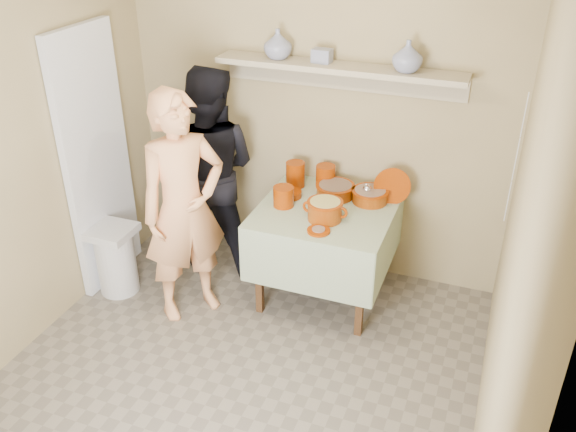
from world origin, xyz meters
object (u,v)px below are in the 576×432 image
at_px(cazuela_rice, 325,209).
at_px(trash_bin, 116,259).
at_px(person_cook, 184,209).
at_px(person_helper, 208,172).
at_px(serving_table, 326,222).

xyz_separation_m(cazuela_rice, trash_bin, (-1.57, -0.35, -0.56)).
bearing_deg(trash_bin, cazuela_rice, 12.76).
distance_m(person_cook, person_helper, 0.64).
bearing_deg(cazuela_rice, person_cook, -158.70).
bearing_deg(cazuela_rice, trash_bin, -167.24).
xyz_separation_m(person_helper, cazuela_rice, (1.05, -0.27, 0.00)).
height_order(person_cook, trash_bin, person_cook).
xyz_separation_m(person_cook, person_helper, (-0.13, 0.63, -0.01)).
distance_m(person_helper, cazuela_rice, 1.08).
distance_m(person_helper, serving_table, 1.03).
relative_size(person_helper, cazuela_rice, 5.11).
bearing_deg(trash_bin, person_helper, 50.27).
bearing_deg(person_helper, trash_bin, 37.63).
bearing_deg(person_helper, serving_table, 161.36).
bearing_deg(serving_table, trash_bin, -161.25).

